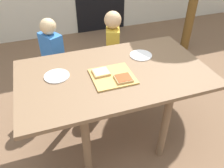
% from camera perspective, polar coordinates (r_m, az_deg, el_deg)
% --- Properties ---
extents(ground_plane, '(16.00, 16.00, 0.00)m').
position_cam_1_polar(ground_plane, '(2.38, 0.39, -12.65)').
color(ground_plane, brown).
extents(dining_table, '(1.54, 0.90, 0.77)m').
position_cam_1_polar(dining_table, '(1.92, 0.47, 0.52)').
color(dining_table, brown).
rests_on(dining_table, ground).
extents(cutting_board, '(0.32, 0.31, 0.01)m').
position_cam_1_polar(cutting_board, '(1.80, 0.13, 1.89)').
color(cutting_board, tan).
rests_on(cutting_board, dining_table).
extents(pizza_slice_far_left, '(0.13, 0.12, 0.02)m').
position_cam_1_polar(pizza_slice_far_left, '(1.83, -2.75, 2.97)').
color(pizza_slice_far_left, tan).
rests_on(pizza_slice_far_left, cutting_board).
extents(pizza_slice_near_right, '(0.13, 0.12, 0.02)m').
position_cam_1_polar(pizza_slice_near_right, '(1.76, 2.85, 1.43)').
color(pizza_slice_near_right, tan).
rests_on(pizza_slice_near_right, cutting_board).
extents(plate_white_right, '(0.20, 0.20, 0.01)m').
position_cam_1_polar(plate_white_right, '(2.10, 7.14, 7.05)').
color(plate_white_right, white).
rests_on(plate_white_right, dining_table).
extents(plate_white_left, '(0.20, 0.20, 0.01)m').
position_cam_1_polar(plate_white_left, '(1.86, -13.45, 1.93)').
color(plate_white_left, silver).
rests_on(plate_white_left, dining_table).
extents(child_left, '(0.24, 0.28, 0.99)m').
position_cam_1_polar(child_left, '(2.55, -14.26, 6.42)').
color(child_left, '#2A2836').
rests_on(child_left, ground).
extents(child_right, '(0.21, 0.27, 1.00)m').
position_cam_1_polar(child_right, '(2.62, 0.17, 8.86)').
color(child_right, '#3F1F4A').
rests_on(child_right, ground).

